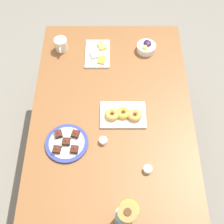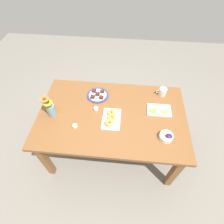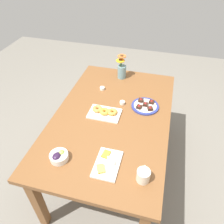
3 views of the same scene
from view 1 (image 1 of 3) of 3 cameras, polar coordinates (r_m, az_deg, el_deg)
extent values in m
plane|color=slate|center=(2.58, 0.00, -9.38)|extent=(6.00, 6.00, 0.00)
cube|color=brown|center=(1.94, 0.00, -0.96)|extent=(1.60, 1.00, 0.04)
cube|color=brown|center=(2.70, -9.03, 7.94)|extent=(0.07, 0.07, 0.70)
cube|color=brown|center=(2.70, 9.02, 7.95)|extent=(0.07, 0.07, 0.70)
cylinder|color=silver|center=(2.27, -9.29, 12.10)|extent=(0.09, 0.09, 0.09)
cylinder|color=brown|center=(2.25, -9.43, 12.80)|extent=(0.08, 0.08, 0.00)
torus|color=silver|center=(2.23, -9.41, 11.08)|extent=(0.05, 0.01, 0.05)
cylinder|color=white|center=(2.26, 6.28, 11.60)|extent=(0.13, 0.13, 0.05)
ellipsoid|color=#2D1938|center=(2.26, 6.48, 12.25)|extent=(0.07, 0.06, 0.04)
ellipsoid|color=#9EC14C|center=(2.23, 6.03, 11.59)|extent=(0.05, 0.04, 0.04)
cube|color=white|center=(2.24, -2.67, 10.59)|extent=(0.26, 0.17, 0.01)
cube|color=#EFB74C|center=(2.27, -1.87, 11.97)|extent=(0.09, 0.08, 0.02)
cube|color=white|center=(2.21, -3.22, 10.51)|extent=(0.08, 0.07, 0.02)
cube|color=orange|center=(2.18, -1.93, 9.50)|extent=(0.08, 0.06, 0.01)
cube|color=white|center=(1.92, 2.03, -0.52)|extent=(0.19, 0.28, 0.01)
torus|color=gold|center=(1.90, -0.06, -0.45)|extent=(0.12, 0.12, 0.03)
torus|color=gold|center=(1.90, 2.05, -0.14)|extent=(0.12, 0.12, 0.03)
torus|color=#CC8840|center=(1.90, 4.17, -0.59)|extent=(0.10, 0.10, 0.03)
cylinder|color=white|center=(1.76, 6.57, -10.37)|extent=(0.05, 0.05, 0.03)
cylinder|color=#C68923|center=(1.75, 6.60, -10.25)|extent=(0.04, 0.04, 0.01)
cylinder|color=white|center=(1.83, -1.60, -5.27)|extent=(0.05, 0.05, 0.03)
cylinder|color=maroon|center=(1.82, -1.61, -5.13)|extent=(0.04, 0.04, 0.01)
cylinder|color=navy|center=(1.84, -8.26, -5.68)|extent=(0.25, 0.25, 0.01)
cylinder|color=white|center=(1.84, -8.26, -5.65)|extent=(0.21, 0.21, 0.01)
cube|color=#381E14|center=(1.84, -6.67, -4.01)|extent=(0.05, 0.05, 0.02)
cone|color=red|center=(1.83, -6.73, -3.73)|extent=(0.02, 0.02, 0.01)
cube|color=#381E14|center=(1.80, -6.87, -6.81)|extent=(0.05, 0.05, 0.02)
cone|color=red|center=(1.78, -6.93, -6.54)|extent=(0.02, 0.02, 0.01)
cube|color=#381E14|center=(1.86, -9.75, -3.98)|extent=(0.05, 0.05, 0.02)
cone|color=red|center=(1.84, -9.83, -3.70)|extent=(0.02, 0.02, 0.01)
cube|color=#381E14|center=(1.81, -10.04, -6.76)|extent=(0.05, 0.05, 0.02)
cone|color=red|center=(1.79, -10.13, -6.49)|extent=(0.02, 0.02, 0.01)
cube|color=#381E14|center=(1.83, -8.34, -5.38)|extent=(0.05, 0.05, 0.02)
cone|color=red|center=(1.81, -8.41, -5.10)|extent=(0.02, 0.02, 0.01)
cylinder|color=#6B939E|center=(1.61, 2.23, -18.83)|extent=(0.09, 0.09, 0.14)
cylinder|color=#3D702D|center=(1.49, 2.79, -18.38)|extent=(0.01, 0.01, 0.10)
cylinder|color=orange|center=(1.44, 2.88, -17.85)|extent=(0.09, 0.09, 0.01)
cylinder|color=#472D14|center=(1.43, 2.89, -17.79)|extent=(0.04, 0.04, 0.01)
cylinder|color=#3D702D|center=(1.52, 3.11, -17.69)|extent=(0.01, 0.01, 0.06)
cylinder|color=yellow|center=(1.48, 3.17, -17.35)|extent=(0.09, 0.09, 0.01)
cylinder|color=#472D14|center=(1.48, 3.18, -17.29)|extent=(0.04, 0.04, 0.01)
camera|label=2|loc=(1.63, 57.62, 32.43)|focal=28.00mm
camera|label=3|loc=(2.47, -12.95, 48.06)|focal=35.00mm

